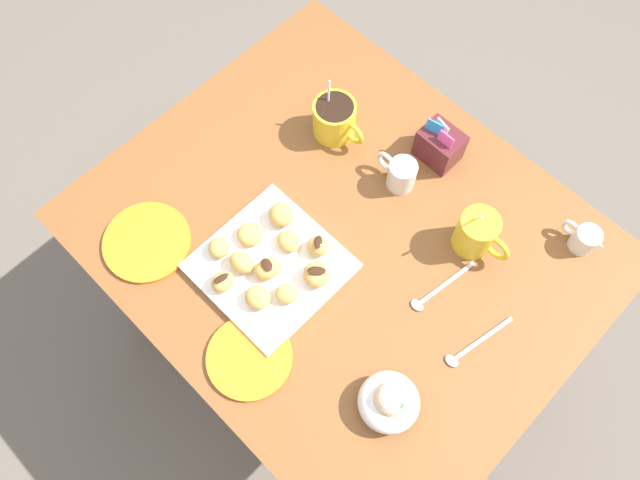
% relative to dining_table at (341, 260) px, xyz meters
% --- Properties ---
extents(ground_plane, '(8.00, 8.00, 0.00)m').
position_rel_dining_table_xyz_m(ground_plane, '(0.00, 0.00, -0.60)').
color(ground_plane, '#665B51').
extents(dining_table, '(1.01, 0.85, 0.73)m').
position_rel_dining_table_xyz_m(dining_table, '(0.00, 0.00, 0.00)').
color(dining_table, brown).
rests_on(dining_table, ground_plane).
extents(pastry_plate_square, '(0.26, 0.26, 0.02)m').
position_rel_dining_table_xyz_m(pastry_plate_square, '(-0.06, -0.15, 0.14)').
color(pastry_plate_square, silver).
rests_on(pastry_plate_square, dining_table).
extents(coffee_mug_yellow_left, '(0.13, 0.09, 0.14)m').
position_rel_dining_table_xyz_m(coffee_mug_yellow_left, '(-0.19, 0.17, 0.18)').
color(coffee_mug_yellow_left, yellow).
rests_on(coffee_mug_yellow_left, dining_table).
extents(coffee_mug_yellow_right, '(0.12, 0.08, 0.15)m').
position_rel_dining_table_xyz_m(coffee_mug_yellow_right, '(0.20, 0.17, 0.18)').
color(coffee_mug_yellow_right, yellow).
rests_on(coffee_mug_yellow_right, dining_table).
extents(cream_pitcher_white, '(0.10, 0.06, 0.07)m').
position_rel_dining_table_xyz_m(cream_pitcher_white, '(-0.01, 0.18, 0.17)').
color(cream_pitcher_white, silver).
rests_on(cream_pitcher_white, dining_table).
extents(sugar_caddy, '(0.09, 0.07, 0.11)m').
position_rel_dining_table_xyz_m(sugar_caddy, '(0.01, 0.29, 0.17)').
color(sugar_caddy, '#561E23').
rests_on(sugar_caddy, dining_table).
extents(ice_cream_bowl, '(0.11, 0.11, 0.08)m').
position_rel_dining_table_xyz_m(ice_cream_bowl, '(0.29, -0.19, 0.17)').
color(ice_cream_bowl, silver).
rests_on(ice_cream_bowl, dining_table).
extents(chocolate_sauce_pitcher, '(0.09, 0.05, 0.06)m').
position_rel_dining_table_xyz_m(chocolate_sauce_pitcher, '(0.36, 0.33, 0.16)').
color(chocolate_sauce_pitcher, silver).
rests_on(chocolate_sauce_pitcher, dining_table).
extents(saucer_orange_left, '(0.18, 0.18, 0.01)m').
position_rel_dining_table_xyz_m(saucer_orange_left, '(-0.28, -0.30, 0.13)').
color(saucer_orange_left, orange).
rests_on(saucer_orange_left, dining_table).
extents(saucer_orange_right, '(0.17, 0.17, 0.01)m').
position_rel_dining_table_xyz_m(saucer_orange_right, '(0.05, -0.31, 0.13)').
color(saucer_orange_right, orange).
rests_on(saucer_orange_right, dining_table).
extents(loose_spoon_near_saucer, '(0.04, 0.16, 0.01)m').
position_rel_dining_table_xyz_m(loose_spoon_near_saucer, '(0.22, 0.04, 0.13)').
color(loose_spoon_near_saucer, silver).
rests_on(loose_spoon_near_saucer, dining_table).
extents(loose_spoon_by_plate, '(0.05, 0.16, 0.01)m').
position_rel_dining_table_xyz_m(loose_spoon_by_plate, '(0.34, 0.00, 0.13)').
color(loose_spoon_by_plate, silver).
rests_on(loose_spoon_by_plate, dining_table).
extents(beignet_0, '(0.06, 0.06, 0.03)m').
position_rel_dining_table_xyz_m(beignet_0, '(-0.02, -0.22, 0.16)').
color(beignet_0, '#DBA351').
rests_on(beignet_0, pastry_plate_square).
extents(beignet_1, '(0.06, 0.07, 0.04)m').
position_rel_dining_table_xyz_m(beignet_1, '(-0.05, -0.17, 0.16)').
color(beignet_1, '#DBA351').
rests_on(beignet_1, pastry_plate_square).
extents(chocolate_drizzle_1, '(0.03, 0.03, 0.00)m').
position_rel_dining_table_xyz_m(chocolate_drizzle_1, '(-0.05, -0.17, 0.19)').
color(chocolate_drizzle_1, '#381E11').
rests_on(chocolate_drizzle_1, beignet_1).
extents(beignet_2, '(0.06, 0.05, 0.04)m').
position_rel_dining_table_xyz_m(beignet_2, '(-0.09, -0.19, 0.16)').
color(beignet_2, '#DBA351').
rests_on(beignet_2, pastry_plate_square).
extents(beignet_3, '(0.06, 0.06, 0.04)m').
position_rel_dining_table_xyz_m(beignet_3, '(-0.11, -0.07, 0.17)').
color(beignet_3, '#DBA351').
rests_on(beignet_3, pastry_plate_square).
extents(beignet_4, '(0.07, 0.07, 0.03)m').
position_rel_dining_table_xyz_m(beignet_4, '(-0.13, -0.14, 0.16)').
color(beignet_4, '#DBA351').
rests_on(beignet_4, pastry_plate_square).
extents(beignet_5, '(0.07, 0.07, 0.04)m').
position_rel_dining_table_xyz_m(beignet_5, '(0.03, -0.11, 0.16)').
color(beignet_5, '#DBA351').
rests_on(beignet_5, pastry_plate_square).
extents(chocolate_drizzle_5, '(0.04, 0.04, 0.00)m').
position_rel_dining_table_xyz_m(chocolate_drizzle_5, '(0.03, -0.11, 0.18)').
color(chocolate_drizzle_5, '#381E11').
rests_on(chocolate_drizzle_5, beignet_5).
extents(beignet_6, '(0.05, 0.05, 0.03)m').
position_rel_dining_table_xyz_m(beignet_6, '(-0.06, -0.10, 0.16)').
color(beignet_6, '#DBA351').
rests_on(beignet_6, pastry_plate_square).
extents(beignet_7, '(0.06, 0.06, 0.03)m').
position_rel_dining_table_xyz_m(beignet_7, '(0.02, -0.18, 0.16)').
color(beignet_7, '#DBA351').
rests_on(beignet_7, pastry_plate_square).
extents(beignet_8, '(0.04, 0.05, 0.03)m').
position_rel_dining_table_xyz_m(beignet_8, '(-0.09, -0.25, 0.16)').
color(beignet_8, '#DBA351').
rests_on(beignet_8, pastry_plate_square).
extents(chocolate_drizzle_8, '(0.02, 0.03, 0.00)m').
position_rel_dining_table_xyz_m(chocolate_drizzle_8, '(-0.09, -0.25, 0.18)').
color(chocolate_drizzle_8, '#381E11').
rests_on(chocolate_drizzle_8, beignet_8).
extents(beignet_9, '(0.06, 0.06, 0.03)m').
position_rel_dining_table_xyz_m(beignet_9, '(-0.15, -0.20, 0.16)').
color(beignet_9, '#DBA351').
rests_on(beignet_9, pastry_plate_square).
extents(beignet_10, '(0.05, 0.05, 0.04)m').
position_rel_dining_table_xyz_m(beignet_10, '(-0.01, -0.06, 0.16)').
color(beignet_10, '#DBA351').
rests_on(beignet_10, pastry_plate_square).
extents(chocolate_drizzle_10, '(0.03, 0.03, 0.00)m').
position_rel_dining_table_xyz_m(chocolate_drizzle_10, '(-0.01, -0.06, 0.18)').
color(chocolate_drizzle_10, '#381E11').
rests_on(chocolate_drizzle_10, beignet_10).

